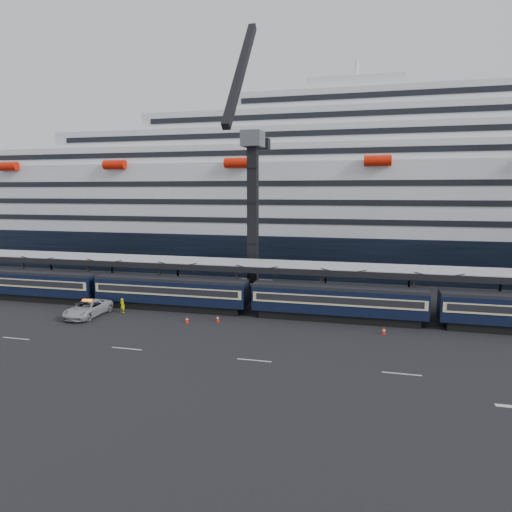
# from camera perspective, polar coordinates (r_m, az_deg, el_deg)

# --- Properties ---
(ground) EXTENTS (260.00, 260.00, 0.00)m
(ground) POSITION_cam_1_polar(r_m,az_deg,el_deg) (42.70, 20.15, -11.91)
(ground) COLOR black
(ground) RESTS_ON ground
(train) EXTENTS (133.05, 3.00, 4.05)m
(train) POSITION_cam_1_polar(r_m,az_deg,el_deg) (51.39, 13.92, -5.71)
(train) COLOR black
(train) RESTS_ON ground
(canopy) EXTENTS (130.00, 6.25, 5.53)m
(canopy) POSITION_cam_1_polar(r_m,az_deg,el_deg) (54.92, 18.90, -1.78)
(canopy) COLOR #A0A2A8
(canopy) RESTS_ON ground
(cruise_ship) EXTENTS (214.09, 28.84, 34.00)m
(cruise_ship) POSITION_cam_1_polar(r_m,az_deg,el_deg) (86.05, 16.63, 6.49)
(cruise_ship) COLOR black
(cruise_ship) RESTS_ON ground
(crane_dark_near) EXTENTS (4.50, 17.75, 35.08)m
(crane_dark_near) POSITION_cam_1_polar(r_m,az_deg,el_deg) (60.52, -0.49, 5.90)
(crane_dark_near) COLOR #4D5055
(crane_dark_near) RESTS_ON ground
(pickup_truck) EXTENTS (3.04, 6.57, 1.82)m
(pickup_truck) POSITION_cam_1_polar(r_m,az_deg,el_deg) (56.06, -20.30, -6.18)
(pickup_truck) COLOR #A0A3A7
(pickup_truck) RESTS_ON ground
(worker) EXTENTS (0.72, 0.56, 1.75)m
(worker) POSITION_cam_1_polar(r_m,az_deg,el_deg) (56.33, -16.36, -5.97)
(worker) COLOR #D7DE0B
(worker) RESTS_ON ground
(traffic_cone_a) EXTENTS (0.39, 0.39, 0.78)m
(traffic_cone_a) POSITION_cam_1_polar(r_m,az_deg,el_deg) (56.97, -21.06, -6.54)
(traffic_cone_a) COLOR red
(traffic_cone_a) RESTS_ON ground
(traffic_cone_b) EXTENTS (0.38, 0.38, 0.77)m
(traffic_cone_b) POSITION_cam_1_polar(r_m,az_deg,el_deg) (50.77, -8.62, -7.85)
(traffic_cone_b) COLOR red
(traffic_cone_b) RESTS_ON ground
(traffic_cone_c) EXTENTS (0.37, 0.37, 0.74)m
(traffic_cone_c) POSITION_cam_1_polar(r_m,az_deg,el_deg) (50.89, -4.81, -7.77)
(traffic_cone_c) COLOR red
(traffic_cone_c) RESTS_ON ground
(traffic_cone_d) EXTENTS (0.39, 0.39, 0.78)m
(traffic_cone_d) POSITION_cam_1_polar(r_m,az_deg,el_deg) (48.15, 15.69, -8.95)
(traffic_cone_d) COLOR red
(traffic_cone_d) RESTS_ON ground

